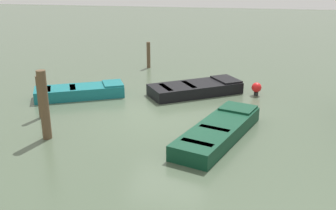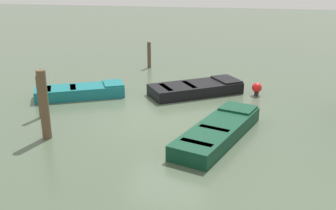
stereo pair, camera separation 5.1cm
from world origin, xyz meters
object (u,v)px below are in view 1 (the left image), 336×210
object	(u,v)px
rowboat_teal	(80,91)
mooring_piling_center	(148,55)
rowboat_dark_green	(219,130)
mooring_piling_near_left	(40,97)
mooring_piling_mid_left	(44,105)
marker_buoy	(256,88)
rowboat_black	(196,88)

from	to	relation	value
rowboat_teal	mooring_piling_center	bearing A→B (deg)	48.91
rowboat_dark_green	rowboat_teal	bearing A→B (deg)	80.99
rowboat_dark_green	rowboat_teal	xyz separation A→B (m)	(-2.63, -5.21, 0.00)
rowboat_teal	mooring_piling_near_left	xyz separation A→B (m)	(2.19, -0.31, 0.45)
rowboat_teal	mooring_piling_mid_left	bearing A→B (deg)	-107.06
mooring_piling_mid_left	mooring_piling_near_left	bearing A→B (deg)	-146.22
rowboat_teal	mooring_piling_mid_left	distance (m)	3.76
mooring_piling_center	marker_buoy	bearing A→B (deg)	55.23
marker_buoy	rowboat_black	bearing A→B (deg)	-82.53
rowboat_dark_green	mooring_piling_mid_left	size ratio (longest dim) A/B	2.08
mooring_piling_center	mooring_piling_mid_left	bearing A→B (deg)	-3.84
rowboat_teal	rowboat_black	bearing A→B (deg)	-9.90
rowboat_black	mooring_piling_center	bearing A→B (deg)	91.93
rowboat_dark_green	mooring_piling_center	world-z (taller)	mooring_piling_center
rowboat_teal	mooring_piling_center	world-z (taller)	mooring_piling_center
rowboat_dark_green	mooring_piling_near_left	bearing A→B (deg)	103.20
rowboat_dark_green	mooring_piling_mid_left	bearing A→B (deg)	120.13
mooring_piling_near_left	marker_buoy	world-z (taller)	mooring_piling_near_left
rowboat_dark_green	mooring_piling_center	xyz separation A→B (m)	(-7.63, -3.97, 0.39)
rowboat_dark_green	mooring_piling_near_left	xyz separation A→B (m)	(-0.45, -5.52, 0.45)
rowboat_black	marker_buoy	world-z (taller)	marker_buoy
rowboat_black	marker_buoy	bearing A→B (deg)	-27.27
rowboat_black	mooring_piling_mid_left	world-z (taller)	mooring_piling_mid_left
marker_buoy	rowboat_teal	bearing A→B (deg)	-76.05
rowboat_teal	marker_buoy	distance (m)	6.40
rowboat_black	mooring_piling_mid_left	size ratio (longest dim) A/B	1.85
rowboat_black	mooring_piling_center	size ratio (longest dim) A/B	2.89
rowboat_teal	mooring_piling_center	distance (m)	5.16
rowboat_dark_green	mooring_piling_center	distance (m)	8.61
rowboat_teal	mooring_piling_near_left	distance (m)	2.25
rowboat_dark_green	mooring_piling_center	bearing A→B (deg)	45.35
mooring_piling_mid_left	mooring_piling_center	bearing A→B (deg)	176.16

